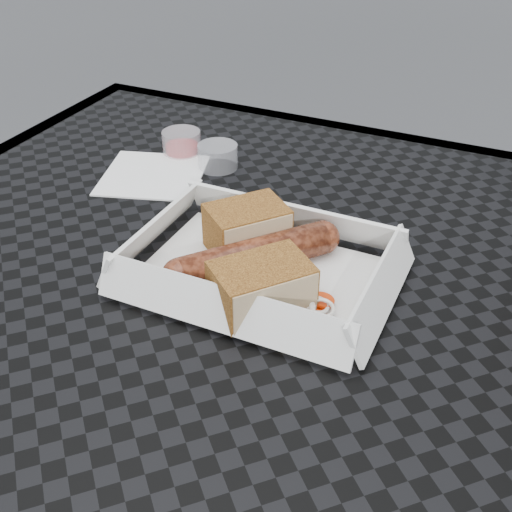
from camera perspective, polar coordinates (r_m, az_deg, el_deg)
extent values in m
cube|color=black|center=(0.63, -3.64, -1.65)|extent=(0.80, 0.80, 0.01)
cube|color=black|center=(0.95, 7.58, 10.57)|extent=(0.80, 0.03, 0.03)
cylinder|color=black|center=(1.24, -9.73, -2.89)|extent=(0.03, 0.03, 0.73)
cube|color=white|center=(0.62, 0.39, -1.67)|extent=(0.22, 0.15, 0.00)
cylinder|color=brown|center=(0.61, -0.15, 0.01)|extent=(0.12, 0.14, 0.03)
sphere|color=brown|center=(0.64, 5.93, 1.64)|extent=(0.03, 0.03, 0.03)
sphere|color=brown|center=(0.59, -6.77, -1.78)|extent=(0.03, 0.03, 0.03)
cube|color=brown|center=(0.64, -0.80, 2.48)|extent=(0.09, 0.09, 0.05)
cube|color=brown|center=(0.56, 0.50, -2.68)|extent=(0.10, 0.10, 0.04)
cylinder|color=red|center=(0.57, 4.93, -4.52)|extent=(0.02, 0.02, 0.00)
torus|color=white|center=(0.57, 5.47, -5.04)|extent=(0.02, 0.02, 0.00)
cube|color=#B2D17F|center=(0.57, 6.03, -4.67)|extent=(0.02, 0.02, 0.00)
cube|color=white|center=(0.81, -9.12, 7.13)|extent=(0.15, 0.15, 0.00)
cylinder|color=#980B0C|center=(0.85, -6.63, 9.99)|extent=(0.05, 0.05, 0.03)
cylinder|color=silver|center=(0.81, -3.43, 8.83)|extent=(0.05, 0.05, 0.03)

